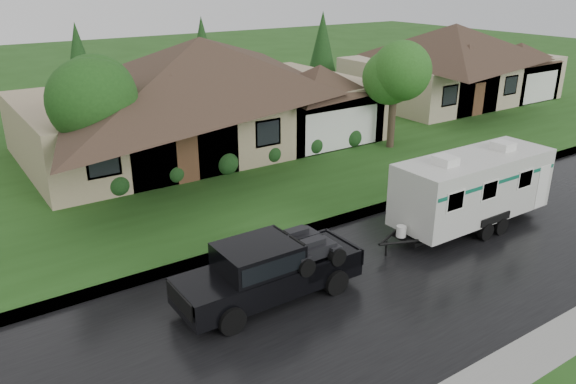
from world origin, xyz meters
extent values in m
plane|color=#214A17|center=(0.00, 0.00, 0.00)|extent=(140.00, 140.00, 0.00)
cube|color=black|center=(0.00, -2.00, 0.01)|extent=(140.00, 8.00, 0.01)
cube|color=gray|center=(0.00, 2.25, 0.07)|extent=(140.00, 0.50, 0.15)
cube|color=#214A17|center=(0.00, 15.00, 0.07)|extent=(140.00, 26.00, 0.15)
cube|color=tan|center=(2.00, 14.00, 1.65)|extent=(18.00, 10.00, 3.00)
pyramid|color=#39261F|center=(2.00, 14.00, 5.75)|extent=(19.44, 10.80, 2.60)
cube|color=tan|center=(7.40, 11.00, 1.50)|extent=(5.76, 4.00, 2.70)
cube|color=#C2AD90|center=(22.00, 14.50, 1.65)|extent=(14.00, 9.00, 3.00)
pyramid|color=#39261F|center=(22.00, 14.50, 5.45)|extent=(15.12, 9.72, 2.30)
cube|color=#C2AD90|center=(26.20, 12.00, 1.50)|extent=(4.48, 4.00, 2.70)
cylinder|color=#382B1E|center=(-4.84, 9.48, 1.38)|extent=(0.39, 0.39, 2.47)
sphere|color=#24581C|center=(-4.84, 9.48, 4.08)|extent=(3.40, 3.40, 3.40)
cylinder|color=#382B1E|center=(9.88, 7.99, 1.33)|extent=(0.38, 0.38, 2.36)
sphere|color=#327425|center=(9.88, 7.99, 3.91)|extent=(3.26, 3.26, 3.26)
sphere|color=#143814|center=(-4.30, 9.30, 0.65)|extent=(1.00, 1.00, 1.00)
sphere|color=#143814|center=(-1.78, 9.30, 0.65)|extent=(1.00, 1.00, 1.00)
sphere|color=#143814|center=(0.74, 9.30, 0.65)|extent=(1.00, 1.00, 1.00)
sphere|color=#143814|center=(3.26, 9.30, 0.65)|extent=(1.00, 1.00, 1.00)
sphere|color=#143814|center=(5.78, 9.30, 0.65)|extent=(1.00, 1.00, 1.00)
sphere|color=#143814|center=(8.30, 9.30, 0.65)|extent=(1.00, 1.00, 1.00)
cube|color=black|center=(-3.24, -0.74, 0.71)|extent=(5.43, 1.81, 0.78)
cube|color=black|center=(-5.24, -0.74, 0.95)|extent=(1.45, 1.77, 0.32)
cube|color=black|center=(-3.61, -0.74, 1.40)|extent=(2.17, 1.70, 0.82)
cube|color=black|center=(-3.61, -0.74, 1.45)|extent=(1.99, 1.74, 0.50)
cube|color=black|center=(-1.52, -0.74, 0.89)|extent=(1.99, 1.72, 0.05)
cylinder|color=black|center=(-4.97, -1.63, 0.38)|extent=(0.76, 0.29, 0.76)
cylinder|color=black|center=(-4.97, 0.15, 0.38)|extent=(0.76, 0.29, 0.76)
cylinder|color=black|center=(-1.52, -1.63, 0.38)|extent=(0.76, 0.29, 0.76)
cylinder|color=black|center=(-1.52, 0.15, 0.38)|extent=(0.76, 0.29, 0.76)
cube|color=silver|center=(5.46, -0.74, 1.61)|extent=(6.34, 2.17, 2.22)
cube|color=black|center=(5.46, -0.74, 0.36)|extent=(6.70, 1.09, 0.13)
cube|color=#0D6147|center=(5.46, -0.74, 2.10)|extent=(6.21, 2.19, 0.13)
cube|color=white|center=(3.83, -0.74, 2.86)|extent=(0.63, 0.72, 0.29)
cube|color=white|center=(6.90, -0.74, 2.86)|extent=(0.63, 0.72, 0.29)
cylinder|color=black|center=(5.05, -1.81, 0.32)|extent=(0.63, 0.22, 0.63)
cylinder|color=black|center=(5.05, 0.33, 0.32)|extent=(0.63, 0.22, 0.63)
cylinder|color=black|center=(5.86, -1.81, 0.32)|extent=(0.63, 0.22, 0.63)
cylinder|color=black|center=(5.86, 0.33, 0.32)|extent=(0.63, 0.22, 0.63)
camera|label=1|loc=(-10.65, -12.62, 8.76)|focal=35.00mm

